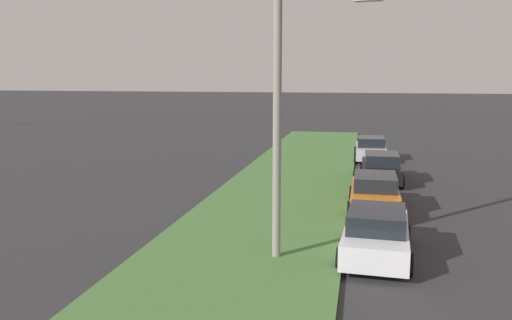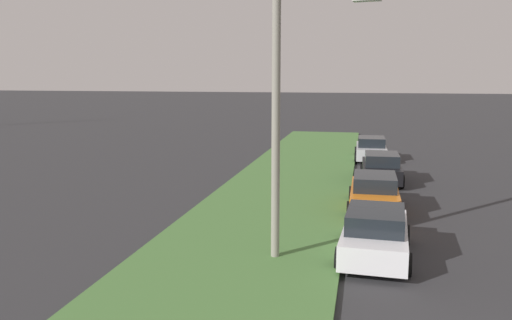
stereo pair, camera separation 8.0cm
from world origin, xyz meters
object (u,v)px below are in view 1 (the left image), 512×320
object	(u,v)px
parked_car_silver	(371,149)
parked_car_white	(376,233)
parked_car_orange	(375,193)
streetlight	(289,108)
parked_car_black	(381,168)

from	to	relation	value
parked_car_silver	parked_car_white	bearing A→B (deg)	179.05
parked_car_orange	streetlight	xyz separation A→B (m)	(-6.33, 2.52, 3.67)
parked_car_white	streetlight	distance (m)	4.52
parked_car_white	parked_car_black	xyz separation A→B (m)	(11.16, -0.47, 0.00)
parked_car_white	parked_car_silver	distance (m)	17.95
parked_car_orange	parked_car_silver	bearing A→B (deg)	0.13
parked_car_white	parked_car_silver	world-z (taller)	same
parked_car_white	parked_car_orange	xyz separation A→B (m)	(5.42, -0.05, 0.00)
parked_car_black	streetlight	xyz separation A→B (m)	(-12.07, 2.94, 3.67)
parked_car_orange	parked_car_silver	xyz separation A→B (m)	(12.53, 0.02, 0.00)
parked_car_black	streetlight	distance (m)	12.96
parked_car_white	parked_car_black	world-z (taller)	same
streetlight	parked_car_white	bearing A→B (deg)	-69.75
parked_car_silver	parked_car_black	bearing A→B (deg)	-177.16
parked_car_orange	parked_car_black	world-z (taller)	same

